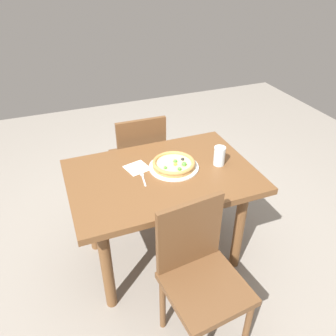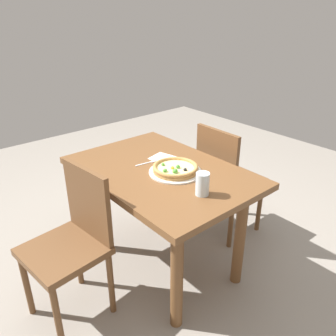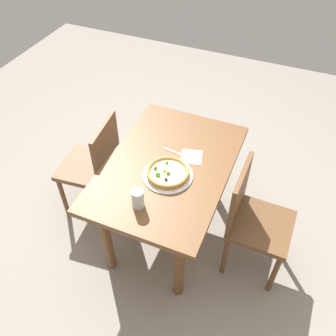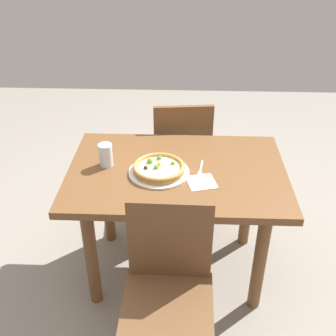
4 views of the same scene
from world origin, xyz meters
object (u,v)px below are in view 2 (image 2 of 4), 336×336
Objects in this scene: fork at (149,162)px; drinking_glass at (202,184)px; napkin at (162,158)px; chair_far at (226,177)px; chair_near at (73,239)px; plate at (175,172)px; dining_table at (161,186)px; pizza at (175,168)px.

fork is 1.30× the size of drinking_glass.
napkin is at bearing 8.56° from fork.
chair_near is at bearing -90.86° from chair_far.
drinking_glass is at bearing -59.46° from chair_far.
napkin is (-0.22, 0.08, -0.00)m from plate.
chair_far reaches higher than dining_table.
pizza is (0.10, 0.04, 0.15)m from dining_table.
drinking_glass is at bearing -130.77° from chair_near.
plate is (0.07, -0.58, 0.25)m from chair_far.
chair_near is 0.67m from fork.
chair_near reaches higher than fork.
dining_table is 0.18m from pizza.
dining_table is 0.43m from drinking_glass.
plate is 0.03m from pizza.
chair_far is at bearing 97.26° from pizza.
plate is 0.31m from drinking_glass.
drinking_glass is (0.37, -0.64, 0.31)m from chair_far.
chair_near is 0.78m from napkin.
chair_near is 6.35× the size of napkin.
pizza is at bearing -59.03° from plate.
drinking_glass reaches higher than pizza.
napkin is (-0.00, 0.11, -0.00)m from fork.
drinking_glass is at bearing -12.96° from plate.
dining_table is at bearing 175.53° from drinking_glass.
plate is 1.95× the size of fork.
chair_far is 0.67m from fork.
chair_near reaches higher than dining_table.
chair_near is (-0.02, -0.61, -0.13)m from dining_table.
plate is (0.09, 0.04, 0.12)m from dining_table.
chair_far is 6.99× the size of drinking_glass.
chair_near is 3.21× the size of pizza.
chair_near is 6.99× the size of drinking_glass.
napkin is (-0.13, 0.12, 0.12)m from dining_table.
plate reaches higher than napkin.
pizza is at bearing 20.71° from dining_table.
drinking_glass is (0.29, -0.07, 0.03)m from pizza.
chair_near is at bearing -124.73° from drinking_glass.
plate is at bearing -19.96° from napkin.
chair_near is 2.75× the size of plate.
plate is at bearing 167.04° from drinking_glass.
pizza reaches higher than fork.
napkin reaches higher than dining_table.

